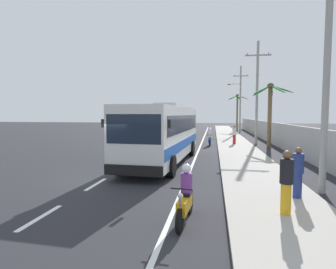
% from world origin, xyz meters
% --- Properties ---
extents(ground_plane, '(160.00, 160.00, 0.00)m').
position_xyz_m(ground_plane, '(0.00, 0.00, 0.00)').
color(ground_plane, '#28282D').
extents(sidewalk_kerb, '(3.20, 90.00, 0.14)m').
position_xyz_m(sidewalk_kerb, '(6.80, 10.00, 0.07)').
color(sidewalk_kerb, '#A8A399').
rests_on(sidewalk_kerb, ground).
extents(lane_markings, '(3.79, 71.00, 0.01)m').
position_xyz_m(lane_markings, '(2.25, 14.47, 0.00)').
color(lane_markings, white).
rests_on(lane_markings, ground).
extents(boundary_wall, '(0.24, 60.00, 2.12)m').
position_xyz_m(boundary_wall, '(10.60, 14.00, 1.06)').
color(boundary_wall, '#B2B2AD').
rests_on(boundary_wall, ground).
extents(coach_bus_foreground, '(3.47, 10.86, 3.61)m').
position_xyz_m(coach_bus_foreground, '(1.86, 4.25, 1.88)').
color(coach_bus_foreground, silver).
rests_on(coach_bus_foreground, ground).
extents(coach_bus_far_lane, '(3.39, 11.93, 3.94)m').
position_xyz_m(coach_bus_far_lane, '(-1.77, 29.56, 2.05)').
color(coach_bus_far_lane, gold).
rests_on(coach_bus_far_lane, ground).
extents(motorcycle_beside_bus, '(0.56, 1.96, 1.64)m').
position_xyz_m(motorcycle_beside_bus, '(4.50, 13.56, 0.67)').
color(motorcycle_beside_bus, black).
rests_on(motorcycle_beside_bus, ground).
extents(motorcycle_trailing, '(0.56, 1.96, 1.56)m').
position_xyz_m(motorcycle_trailing, '(4.08, -4.68, 0.64)').
color(motorcycle_trailing, black).
rests_on(motorcycle_trailing, ground).
extents(pedestrian_near_kerb, '(0.36, 0.36, 1.69)m').
position_xyz_m(pedestrian_near_kerb, '(7.59, -2.39, 1.02)').
color(pedestrian_near_kerb, navy).
rests_on(pedestrian_near_kerb, sidewalk_kerb).
extents(pedestrian_midwalk, '(0.36, 0.36, 1.79)m').
position_xyz_m(pedestrian_midwalk, '(6.81, -4.04, 1.08)').
color(pedestrian_midwalk, gold).
rests_on(pedestrian_midwalk, sidewalk_kerb).
extents(pedestrian_far_walk, '(0.36, 0.36, 1.75)m').
position_xyz_m(pedestrian_far_walk, '(6.74, 14.20, 1.06)').
color(pedestrian_far_walk, red).
rests_on(pedestrian_far_walk, sidewalk_kerb).
extents(utility_pole_nearest, '(2.28, 0.24, 10.05)m').
position_xyz_m(utility_pole_nearest, '(8.80, -1.16, 5.23)').
color(utility_pole_nearest, '#9E9E99').
rests_on(utility_pole_nearest, ground).
extents(utility_pole_mid, '(2.43, 0.24, 9.80)m').
position_xyz_m(utility_pole_mid, '(8.88, 15.51, 5.12)').
color(utility_pole_mid, '#9E9E99').
rests_on(utility_pole_mid, ground).
extents(utility_pole_far, '(3.10, 0.24, 10.32)m').
position_xyz_m(utility_pole_far, '(8.82, 32.17, 5.46)').
color(utility_pole_far, '#9E9E99').
rests_on(utility_pole_far, ground).
extents(palm_nearest, '(3.54, 3.43, 5.62)m').
position_xyz_m(palm_nearest, '(9.63, 13.09, 3.84)').
color(palm_nearest, brown).
rests_on(palm_nearest, ground).
extents(palm_second, '(3.46, 3.69, 6.27)m').
position_xyz_m(palm_second, '(8.71, 35.51, 4.53)').
color(palm_second, brown).
rests_on(palm_second, ground).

